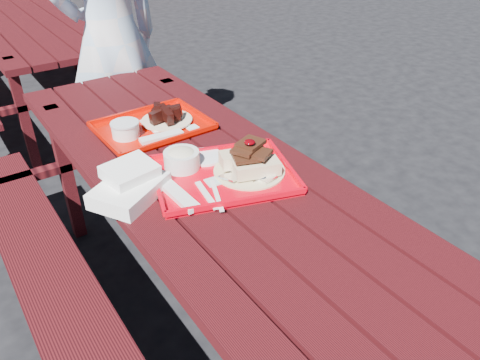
{
  "coord_description": "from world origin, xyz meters",
  "views": [
    {
      "loc": [
        -0.72,
        -1.19,
        1.63
      ],
      "look_at": [
        0.0,
        -0.15,
        0.82
      ],
      "focal_mm": 35.0,
      "sensor_mm": 36.0,
      "label": 1
    }
  ],
  "objects_px": {
    "picnic_table_far": "(27,43)",
    "far_tray": "(152,125)",
    "person": "(112,40)",
    "picnic_table_near": "(217,221)",
    "near_tray": "(221,167)"
  },
  "relations": [
    {
      "from": "picnic_table_far",
      "to": "far_tray",
      "type": "xyz_separation_m",
      "value": [
        -0.02,
        -2.33,
        0.21
      ]
    },
    {
      "from": "person",
      "to": "picnic_table_far",
      "type": "bearing_deg",
      "value": -92.89
    },
    {
      "from": "picnic_table_near",
      "to": "person",
      "type": "height_order",
      "value": "person"
    },
    {
      "from": "far_tray",
      "to": "person",
      "type": "bearing_deg",
      "value": 77.58
    },
    {
      "from": "picnic_table_near",
      "to": "person",
      "type": "bearing_deg",
      "value": 82.58
    },
    {
      "from": "far_tray",
      "to": "person",
      "type": "relative_size",
      "value": 0.25
    },
    {
      "from": "picnic_table_near",
      "to": "far_tray",
      "type": "relative_size",
      "value": 5.3
    },
    {
      "from": "picnic_table_near",
      "to": "person",
      "type": "xyz_separation_m",
      "value": [
        0.18,
        1.36,
        0.33
      ]
    },
    {
      "from": "picnic_table_near",
      "to": "near_tray",
      "type": "bearing_deg",
      "value": 5.94
    },
    {
      "from": "person",
      "to": "far_tray",
      "type": "bearing_deg",
      "value": 67.68
    },
    {
      "from": "near_tray",
      "to": "person",
      "type": "distance_m",
      "value": 1.37
    },
    {
      "from": "person",
      "to": "near_tray",
      "type": "bearing_deg",
      "value": 73.75
    },
    {
      "from": "picnic_table_far",
      "to": "picnic_table_near",
      "type": "bearing_deg",
      "value": -90.0
    },
    {
      "from": "picnic_table_near",
      "to": "far_tray",
      "type": "distance_m",
      "value": 0.52
    },
    {
      "from": "near_tray",
      "to": "far_tray",
      "type": "xyz_separation_m",
      "value": [
        -0.04,
        0.47,
        -0.01
      ]
    }
  ]
}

